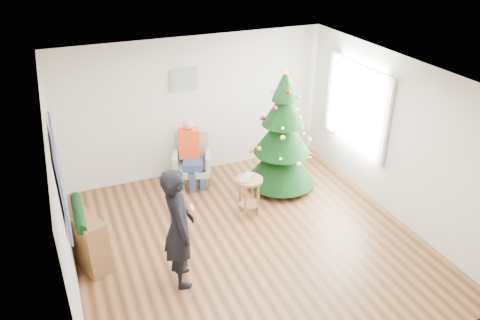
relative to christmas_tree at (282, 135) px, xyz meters
name	(u,v)px	position (x,y,z in m)	size (l,w,h in m)	color
floor	(249,242)	(-1.20, -1.32, -1.02)	(5.00, 5.00, 0.00)	brown
ceiling	(251,77)	(-1.20, -1.32, 1.58)	(5.00, 5.00, 0.00)	white
wall_back	(195,107)	(-1.20, 1.18, 0.28)	(5.00, 5.00, 0.00)	silver
wall_front	(354,282)	(-1.20, -3.82, 0.28)	(5.00, 5.00, 0.00)	silver
wall_left	(62,204)	(-3.70, -1.32, 0.28)	(5.00, 5.00, 0.00)	silver
wall_right	(395,138)	(1.30, -1.32, 0.28)	(5.00, 5.00, 0.00)	silver
window_panel	(357,105)	(1.27, -0.32, 0.48)	(0.04, 1.30, 1.40)	white
curtains	(356,106)	(1.24, -0.32, 0.48)	(0.05, 1.75, 1.50)	white
christmas_tree	(282,135)	(0.00, 0.00, 0.00)	(1.26, 1.26, 2.27)	#3F2816
stool	(249,196)	(-0.90, -0.62, -0.68)	(0.45, 0.45, 0.67)	brown
laptop	(249,178)	(-0.90, -0.62, -0.34)	(0.37, 0.24, 0.03)	silver
armchair	(192,166)	(-1.44, 0.74, -0.68)	(0.80, 0.78, 0.95)	#95AD8B
seated_person	(191,153)	(-1.46, 0.70, -0.39)	(0.46, 0.59, 1.25)	navy
standing_man	(179,228)	(-2.37, -1.72, -0.17)	(0.62, 0.41, 1.71)	black
game_controller	(192,208)	(-2.18, -1.75, 0.12)	(0.04, 0.13, 0.04)	white
console	(83,237)	(-3.53, -0.80, -0.62)	(0.30, 1.00, 0.80)	brown
garland	(78,212)	(-3.53, -0.80, -0.20)	(0.14, 0.14, 0.90)	black
tapestry	(60,175)	(-3.66, -1.02, 0.53)	(0.03, 1.50, 1.15)	black
framed_picture	(184,80)	(-1.40, 1.15, 0.83)	(0.52, 0.05, 0.42)	tan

